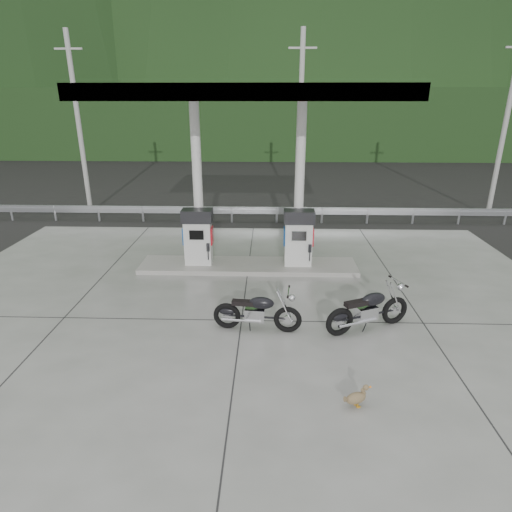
{
  "coord_description": "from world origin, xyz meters",
  "views": [
    {
      "loc": [
        0.66,
        -10.43,
        5.26
      ],
      "look_at": [
        0.3,
        1.0,
        1.0
      ],
      "focal_mm": 30.0,
      "sensor_mm": 36.0,
      "label": 1
    }
  ],
  "objects_px": {
    "gas_pump_left": "(198,237)",
    "duck": "(356,398)",
    "gas_pump_right": "(298,238)",
    "motorcycle_left": "(257,312)",
    "motorcycle_right": "(368,310)"
  },
  "relations": [
    {
      "from": "gas_pump_left",
      "to": "motorcycle_left",
      "type": "distance_m",
      "value": 4.45
    },
    {
      "from": "gas_pump_right",
      "to": "gas_pump_left",
      "type": "bearing_deg",
      "value": 180.0
    },
    {
      "from": "gas_pump_right",
      "to": "motorcycle_left",
      "type": "distance_m",
      "value": 4.15
    },
    {
      "from": "motorcycle_left",
      "to": "motorcycle_right",
      "type": "distance_m",
      "value": 2.64
    },
    {
      "from": "gas_pump_left",
      "to": "motorcycle_left",
      "type": "bearing_deg",
      "value": -63.02
    },
    {
      "from": "gas_pump_right",
      "to": "duck",
      "type": "relative_size",
      "value": 3.68
    },
    {
      "from": "motorcycle_left",
      "to": "duck",
      "type": "xyz_separation_m",
      "value": [
        1.85,
        -2.66,
        -0.29
      ]
    },
    {
      "from": "motorcycle_left",
      "to": "duck",
      "type": "relative_size",
      "value": 4.04
    },
    {
      "from": "motorcycle_right",
      "to": "duck",
      "type": "bearing_deg",
      "value": -128.9
    },
    {
      "from": "motorcycle_right",
      "to": "motorcycle_left",
      "type": "bearing_deg",
      "value": 159.5
    },
    {
      "from": "gas_pump_left",
      "to": "duck",
      "type": "relative_size",
      "value": 3.68
    },
    {
      "from": "motorcycle_left",
      "to": "gas_pump_left",
      "type": "bearing_deg",
      "value": 122.64
    },
    {
      "from": "gas_pump_left",
      "to": "gas_pump_right",
      "type": "height_order",
      "value": "same"
    },
    {
      "from": "gas_pump_left",
      "to": "duck",
      "type": "bearing_deg",
      "value": -59.72
    },
    {
      "from": "gas_pump_left",
      "to": "gas_pump_right",
      "type": "relative_size",
      "value": 1.0
    }
  ]
}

